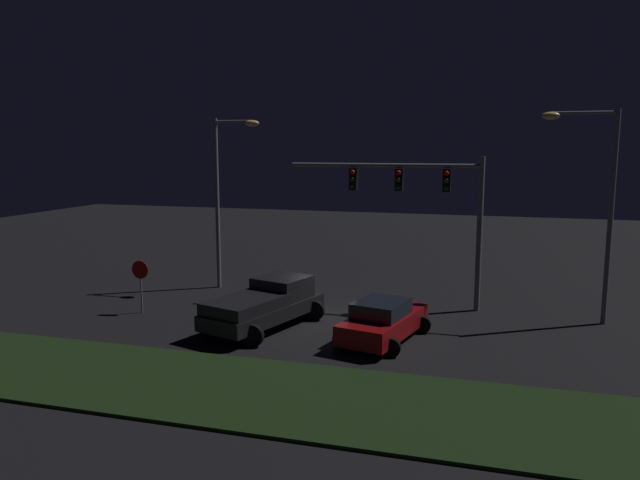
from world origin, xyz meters
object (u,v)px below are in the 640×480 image
pickup_truck (267,302)px  street_lamp_right (597,190)px  traffic_signal_gantry (421,194)px  stop_sign (140,276)px  street_lamp_left (225,183)px  car_sedan (383,321)px

pickup_truck → street_lamp_right: (11.98, 4.09, 4.24)m
traffic_signal_gantry → stop_sign: bearing=-158.7°
street_lamp_left → street_lamp_right: 16.31m
traffic_signal_gantry → street_lamp_left: size_ratio=1.01×
street_lamp_left → street_lamp_right: (16.23, -1.54, 0.09)m
car_sedan → stop_sign: (-10.36, 0.81, 0.82)m
traffic_signal_gantry → street_lamp_right: 6.77m
pickup_truck → car_sedan: bearing=-78.0°
pickup_truck → street_lamp_left: street_lamp_left is taller
car_sedan → stop_sign: 10.42m
car_sedan → street_lamp_left: street_lamp_left is taller
traffic_signal_gantry → pickup_truck: bearing=-138.0°
pickup_truck → stop_sign: bearing=102.8°
traffic_signal_gantry → street_lamp_left: bearing=174.5°
pickup_truck → street_lamp_right: 13.35m
pickup_truck → stop_sign: stop_sign is taller
street_lamp_right → stop_sign: (-17.73, -3.67, -3.68)m
car_sedan → stop_sign: bearing=98.7°
street_lamp_left → stop_sign: bearing=-106.1°
pickup_truck → street_lamp_left: bearing=54.0°
pickup_truck → traffic_signal_gantry: size_ratio=0.69×
pickup_truck → street_lamp_left: (-4.26, 5.63, 4.15)m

